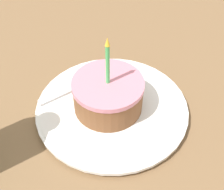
% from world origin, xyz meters
% --- Properties ---
extents(ground_plane, '(2.40, 2.40, 0.04)m').
position_xyz_m(ground_plane, '(0.00, 0.00, -0.02)').
color(ground_plane, brown).
rests_on(ground_plane, ground).
extents(plate, '(0.26, 0.26, 0.01)m').
position_xyz_m(plate, '(-0.01, 0.00, 0.01)').
color(plate, white).
rests_on(plate, ground_plane).
extents(cake_slice, '(0.12, 0.12, 0.14)m').
position_xyz_m(cake_slice, '(-0.00, 0.00, 0.04)').
color(cake_slice, brown).
rests_on(cake_slice, plate).
extents(fork, '(0.16, 0.10, 0.00)m').
position_xyz_m(fork, '(0.03, -0.06, 0.02)').
color(fork, silver).
rests_on(fork, plate).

